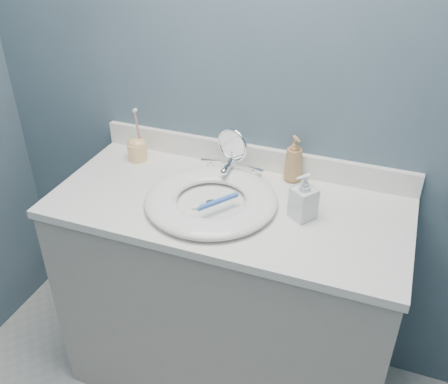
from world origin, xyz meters
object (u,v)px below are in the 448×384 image
at_px(toothbrush_holder, 137,148).
at_px(soap_bottle_clear, 304,196).
at_px(soap_bottle_amber, 294,159).
at_px(makeup_mirror, 232,151).

bearing_deg(toothbrush_holder, soap_bottle_clear, -12.59).
height_order(soap_bottle_clear, toothbrush_holder, toothbrush_holder).
xyz_separation_m(soap_bottle_amber, toothbrush_holder, (-0.60, -0.06, -0.04)).
distance_m(makeup_mirror, soap_bottle_clear, 0.35).
distance_m(soap_bottle_amber, toothbrush_holder, 0.61).
bearing_deg(soap_bottle_clear, soap_bottle_amber, 147.64).
height_order(makeup_mirror, soap_bottle_amber, makeup_mirror).
bearing_deg(soap_bottle_clear, toothbrush_holder, -156.89).
bearing_deg(soap_bottle_amber, makeup_mirror, 156.21).
bearing_deg(toothbrush_holder, makeup_mirror, 1.79).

